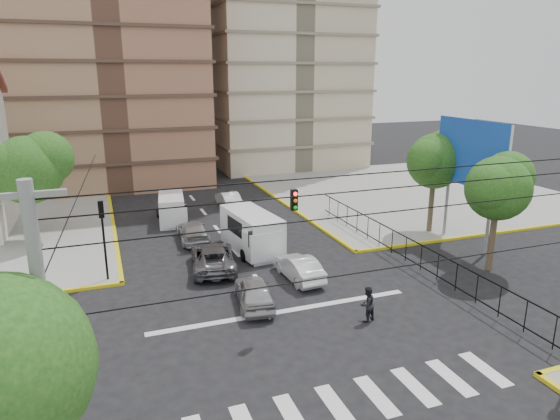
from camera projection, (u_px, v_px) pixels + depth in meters
name	position (u px, v px, depth m)	size (l,w,h in m)	color
ground	(293.00, 323.00, 22.81)	(160.00, 160.00, 0.00)	black
sidewalk_ne	(411.00, 192.00, 47.53)	(26.00, 26.00, 0.15)	gray
crosswalk_stripes	(356.00, 401.00, 17.38)	(12.00, 2.40, 0.01)	silver
stop_line	(284.00, 311.00, 23.89)	(13.00, 0.40, 0.01)	silver
park_fence	(405.00, 263.00, 29.87)	(0.10, 22.50, 1.66)	black
billboard	(472.00, 155.00, 31.44)	(0.36, 6.20, 8.10)	slate
tree_park_a	(499.00, 185.00, 27.64)	(4.41, 3.60, 6.83)	#473828
tree_park_c	(436.00, 159.00, 34.22)	(4.65, 3.80, 7.25)	#473828
tree_tudor	(29.00, 167.00, 31.95)	(5.39, 4.40, 7.43)	#473828
traffic_light_nw	(103.00, 227.00, 26.44)	(0.28, 0.22, 4.40)	black
traffic_light_hanging	(313.00, 210.00, 19.39)	(18.00, 9.12, 0.92)	black
utility_pole_sw	(53.00, 385.00, 10.40)	(1.40, 0.28, 9.00)	slate
van_right_lane	(253.00, 233.00, 31.54)	(2.84, 5.79, 2.50)	silver
van_left_lane	(172.00, 210.00, 37.78)	(2.37, 4.82, 2.08)	silver
car_silver_front_left	(254.00, 292.00, 24.37)	(1.64, 4.07, 1.39)	#ACACB0
car_white_front_right	(299.00, 267.00, 27.46)	(1.43, 4.11, 1.35)	white
car_grey_mid_left	(213.00, 257.00, 28.87)	(2.41, 5.22, 1.45)	slate
car_silver_rear_left	(193.00, 231.00, 33.73)	(1.88, 4.62, 1.34)	#A5A5A9
car_darkgrey_mid_right	(249.00, 216.00, 37.26)	(1.55, 3.86, 1.32)	#2A2A2D
car_white_rear_right	(228.00, 199.00, 42.27)	(1.43, 4.10, 1.35)	white
pedestrian_crosswalk	(367.00, 304.00, 22.76)	(0.81, 0.63, 1.67)	black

